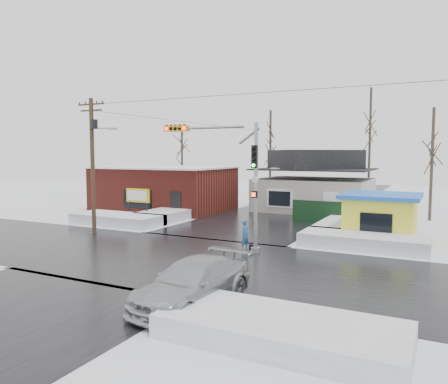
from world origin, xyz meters
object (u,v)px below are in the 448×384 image
at_px(kiosk, 381,216).
at_px(car, 193,283).
at_px(utility_pole, 93,157).
at_px(pedestrian, 245,235).
at_px(traffic_signal, 229,169).
at_px(marquee_sign, 138,196).

xyz_separation_m(kiosk, car, (-4.29, -15.56, -0.67)).
height_order(utility_pole, pedestrian, utility_pole).
bearing_deg(kiosk, traffic_signal, -135.16).
relative_size(traffic_signal, utility_pole, 0.78).
xyz_separation_m(marquee_sign, pedestrian, (12.28, -6.24, -1.06)).
bearing_deg(utility_pole, traffic_signal, -2.95).
bearing_deg(kiosk, marquee_sign, -178.45).
xyz_separation_m(utility_pole, marquee_sign, (-1.07, 5.99, -3.19)).
bearing_deg(marquee_sign, utility_pole, -79.87).
distance_m(utility_pole, car, 16.54).
distance_m(utility_pole, marquee_sign, 6.87).
bearing_deg(marquee_sign, pedestrian, -26.95).
height_order(traffic_signal, kiosk, traffic_signal).
relative_size(marquee_sign, car, 0.46).
bearing_deg(car, pedestrian, 107.41).
height_order(utility_pole, car, utility_pole).
relative_size(utility_pole, kiosk, 1.96).
height_order(pedestrian, car, pedestrian).
height_order(kiosk, pedestrian, kiosk).
distance_m(marquee_sign, pedestrian, 13.82).
height_order(traffic_signal, marquee_sign, traffic_signal).
height_order(marquee_sign, kiosk, kiosk).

